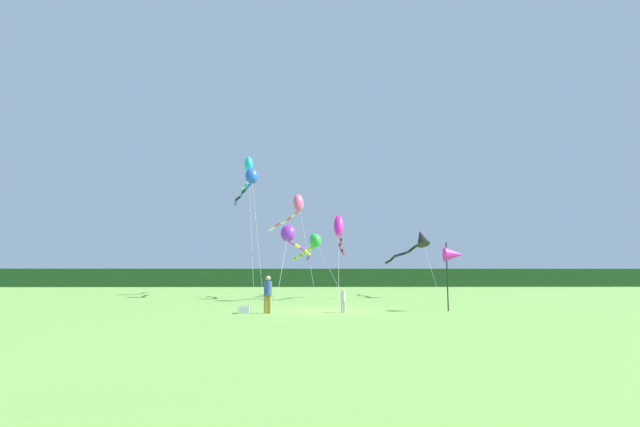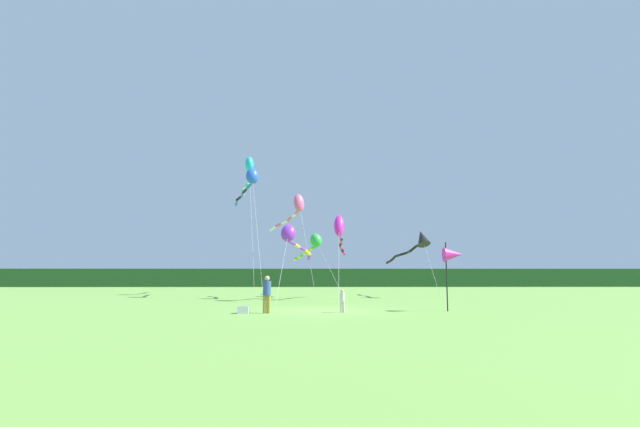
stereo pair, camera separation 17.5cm
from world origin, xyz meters
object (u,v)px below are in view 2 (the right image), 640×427
Objects in this scene: person_adult at (267,292)px; kite_rainbow at (296,207)px; person_child at (342,299)px; banner_flag_pole at (453,255)px; kite_cyan at (249,169)px; kite_magenta at (340,230)px; kite_purple at (291,236)px; kite_blue at (251,180)px; cooler_box at (243,310)px; kite_green at (314,243)px; kite_black at (418,241)px.

kite_rainbow reaches higher than person_adult.
person_child is (3.42, 0.36, -0.34)m from person_adult.
kite_cyan reaches higher than banner_flag_pole.
person_adult is at bearing -108.99° from kite_magenta.
kite_rainbow is (0.23, 2.49, 2.33)m from kite_purple.
kite_blue is 8.62m from kite_magenta.
person_child is 0.32× the size of banner_flag_pole.
person_adult is at bearing 5.41° from cooler_box.
person_adult is 0.22× the size of kite_rainbow.
kite_green is 1.10× the size of kite_rainbow.
kite_cyan reaches higher than person_child.
kite_blue is 1.15× the size of kite_magenta.
cooler_box is 17.44m from kite_blue.
kite_rainbow is at bearing 101.76° from person_child.
person_child is at bearing -74.20° from kite_purple.
person_adult is 17.97m from kite_black.
kite_blue is at bearing 178.48° from kite_black.
kite_blue is at bearing 130.06° from banner_flag_pole.
kite_purple is at bearing -162.66° from kite_magenta.
kite_cyan reaches higher than person_adult.
kite_cyan is (-12.35, 18.32, 8.29)m from banner_flag_pole.
kite_rainbow reaches higher than cooler_box.
banner_flag_pole is 0.27× the size of kite_cyan.
kite_blue reaches higher than kite_green.
person_adult is at bearing -173.97° from person_child.
banner_flag_pole reaches higher than person_adult.
kite_blue reaches higher than person_adult.
banner_flag_pole is at bearing -56.02° from kite_cyan.
kite_purple is at bearing 86.76° from person_adult.
person_child is 0.09× the size of kite_cyan.
person_child is at bearing -66.73° from kite_blue.
kite_cyan is 1.38× the size of kite_magenta.
kite_purple is 7.33m from kite_blue.
banner_flag_pole is 0.40× the size of kite_black.
person_child is at bearing -115.43° from kite_black.
kite_magenta is at bearing -24.91° from kite_rainbow.
kite_blue is (-11.57, 13.76, 6.41)m from banner_flag_pole.
kite_rainbow is (0.82, 12.87, 5.68)m from person_adult.
kite_green is 0.96× the size of kite_magenta.
kite_green is at bearing 94.52° from person_child.
kite_magenta is (3.93, 11.43, 3.91)m from person_adult.
person_child is 17.85m from kite_blue.
cooler_box is at bearing -127.47° from kite_black.
kite_cyan is 8.94m from kite_rainbow.
kite_magenta is (-4.86, 10.39, 2.19)m from banner_flag_pole.
banner_flag_pole is 0.33× the size of kite_blue.
kite_rainbow reaches higher than kite_black.
kite_rainbow is at bearing -170.32° from kite_black.
kite_green is 0.84× the size of kite_blue.
kite_green is (1.58, 5.87, -0.05)m from kite_purple.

